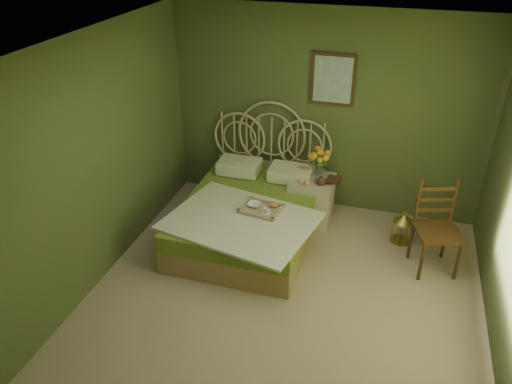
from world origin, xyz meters
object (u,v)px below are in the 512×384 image
(birdcage, at_px, (403,228))
(chair, at_px, (439,221))
(nightstand, at_px, (312,194))
(bed, at_px, (250,213))

(birdcage, bearing_deg, chair, -46.01)
(nightstand, xyz_separation_m, birdcage, (1.16, -0.20, -0.17))
(nightstand, relative_size, birdcage, 2.66)
(nightstand, bearing_deg, birdcage, -9.69)
(bed, height_order, chair, bed)
(chair, relative_size, birdcage, 2.73)
(bed, relative_size, nightstand, 2.21)
(nightstand, height_order, chair, chair)
(birdcage, bearing_deg, bed, -168.32)
(bed, bearing_deg, birdcage, 11.68)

